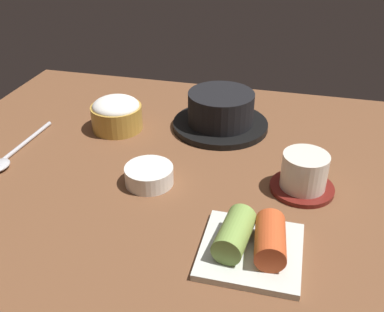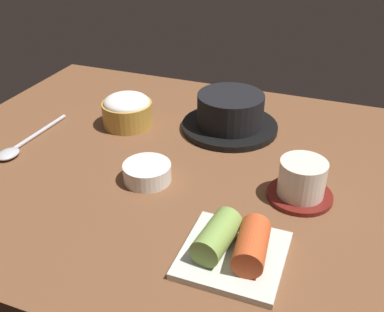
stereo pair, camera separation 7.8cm
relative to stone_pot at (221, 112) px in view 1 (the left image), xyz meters
The scene contains 7 objects.
dining_table 16.70cm from the stone_pot, 103.40° to the right, with size 100.00×76.00×2.00cm, color brown.
stone_pot is the anchor object (origin of this frame).
rice_bowl 21.58cm from the stone_pot, 164.76° to the right, with size 10.50×10.50×6.93cm.
tea_cup_with_saucer 25.83cm from the stone_pot, 47.16° to the right, with size 10.66×10.66×6.77cm.
banchan_cup_center 24.56cm from the stone_pot, 108.67° to the right, with size 8.30×8.30×3.13cm.
kimchi_plate 37.90cm from the stone_pot, 72.60° to the right, with size 13.81×13.81×5.18cm.
spoon 42.26cm from the stone_pot, 147.77° to the right, with size 3.60×20.25×1.35cm.
Camera 1 is at (18.24, -66.72, 45.43)cm, focal length 41.56 mm.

